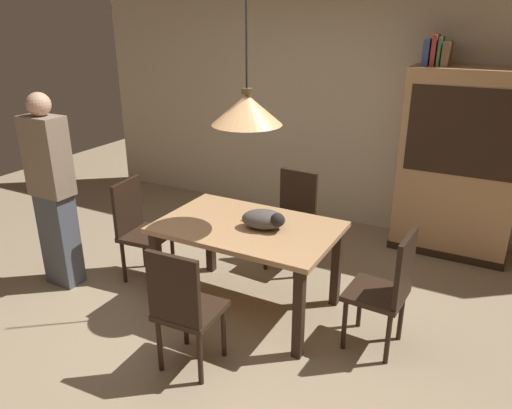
{
  "coord_description": "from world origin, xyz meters",
  "views": [
    {
      "loc": [
        1.77,
        -2.64,
        2.3
      ],
      "look_at": [
        0.02,
        0.63,
        0.85
      ],
      "focal_mm": 34.21,
      "sensor_mm": 36.0,
      "label": 1
    }
  ],
  "objects_px": {
    "cat_sleeping": "(265,219)",
    "book_red_tall": "(435,50)",
    "pendant_lamp": "(247,109)",
    "hutch_bookcase": "(458,169)",
    "chair_left_side": "(139,226)",
    "chair_near_front": "(184,306)",
    "book_brown_thick": "(447,54)",
    "dining_table": "(248,237)",
    "book_blue_wide": "(428,52)",
    "chair_far_back": "(293,215)",
    "chair_right_side": "(388,287)",
    "book_green_slim": "(440,51)",
    "person_standing": "(53,192)"
  },
  "relations": [
    {
      "from": "chair_right_side",
      "to": "cat_sleeping",
      "type": "xyz_separation_m",
      "value": [
        -0.98,
        0.01,
        0.32
      ]
    },
    {
      "from": "person_standing",
      "to": "chair_far_back",
      "type": "bearing_deg",
      "value": 37.69
    },
    {
      "from": "hutch_bookcase",
      "to": "book_red_tall",
      "type": "bearing_deg",
      "value": 179.76
    },
    {
      "from": "chair_near_front",
      "to": "cat_sleeping",
      "type": "bearing_deg",
      "value": 80.8
    },
    {
      "from": "cat_sleeping",
      "to": "book_red_tall",
      "type": "height_order",
      "value": "book_red_tall"
    },
    {
      "from": "chair_near_front",
      "to": "chair_far_back",
      "type": "bearing_deg",
      "value": 89.97
    },
    {
      "from": "chair_left_side",
      "to": "chair_far_back",
      "type": "bearing_deg",
      "value": 38.02
    },
    {
      "from": "dining_table",
      "to": "chair_near_front",
      "type": "relative_size",
      "value": 1.51
    },
    {
      "from": "book_brown_thick",
      "to": "chair_near_front",
      "type": "bearing_deg",
      "value": -110.94
    },
    {
      "from": "book_blue_wide",
      "to": "book_red_tall",
      "type": "height_order",
      "value": "book_red_tall"
    },
    {
      "from": "pendant_lamp",
      "to": "chair_near_front",
      "type": "bearing_deg",
      "value": -89.74
    },
    {
      "from": "hutch_bookcase",
      "to": "person_standing",
      "type": "distance_m",
      "value": 3.78
    },
    {
      "from": "pendant_lamp",
      "to": "hutch_bookcase",
      "type": "distance_m",
      "value": 2.43
    },
    {
      "from": "pendant_lamp",
      "to": "person_standing",
      "type": "xyz_separation_m",
      "value": [
        -1.68,
        -0.42,
        -0.79
      ]
    },
    {
      "from": "chair_near_front",
      "to": "hutch_bookcase",
      "type": "height_order",
      "value": "hutch_bookcase"
    },
    {
      "from": "book_brown_thick",
      "to": "person_standing",
      "type": "relative_size",
      "value": 0.14
    },
    {
      "from": "pendant_lamp",
      "to": "book_brown_thick",
      "type": "relative_size",
      "value": 5.42
    },
    {
      "from": "dining_table",
      "to": "chair_far_back",
      "type": "distance_m",
      "value": 0.89
    },
    {
      "from": "book_green_slim",
      "to": "person_standing",
      "type": "relative_size",
      "value": 0.15
    },
    {
      "from": "pendant_lamp",
      "to": "dining_table",
      "type": "bearing_deg",
      "value": 122.01
    },
    {
      "from": "chair_left_side",
      "to": "book_red_tall",
      "type": "relative_size",
      "value": 3.32
    },
    {
      "from": "pendant_lamp",
      "to": "chair_left_side",
      "type": "bearing_deg",
      "value": -179.62
    },
    {
      "from": "dining_table",
      "to": "hutch_bookcase",
      "type": "relative_size",
      "value": 0.76
    },
    {
      "from": "dining_table",
      "to": "cat_sleeping",
      "type": "relative_size",
      "value": 3.46
    },
    {
      "from": "dining_table",
      "to": "book_blue_wide",
      "type": "distance_m",
      "value": 2.47
    },
    {
      "from": "chair_far_back",
      "to": "chair_near_front",
      "type": "distance_m",
      "value": 1.76
    },
    {
      "from": "book_blue_wide",
      "to": "chair_far_back",
      "type": "bearing_deg",
      "value": -131.18
    },
    {
      "from": "hutch_bookcase",
      "to": "book_red_tall",
      "type": "distance_m",
      "value": 1.16
    },
    {
      "from": "dining_table",
      "to": "chair_left_side",
      "type": "distance_m",
      "value": 1.14
    },
    {
      "from": "chair_right_side",
      "to": "chair_near_front",
      "type": "height_order",
      "value": "same"
    },
    {
      "from": "hutch_bookcase",
      "to": "book_blue_wide",
      "type": "height_order",
      "value": "book_blue_wide"
    },
    {
      "from": "book_blue_wide",
      "to": "book_brown_thick",
      "type": "distance_m",
      "value": 0.17
    },
    {
      "from": "book_red_tall",
      "to": "chair_right_side",
      "type": "bearing_deg",
      "value": -84.74
    },
    {
      "from": "chair_left_side",
      "to": "book_green_slim",
      "type": "distance_m",
      "value": 3.21
    },
    {
      "from": "book_blue_wide",
      "to": "hutch_bookcase",
      "type": "bearing_deg",
      "value": -0.2
    },
    {
      "from": "chair_right_side",
      "to": "pendant_lamp",
      "type": "distance_m",
      "value": 1.61
    },
    {
      "from": "hutch_bookcase",
      "to": "cat_sleeping",
      "type": "bearing_deg",
      "value": -121.77
    },
    {
      "from": "chair_far_back",
      "to": "person_standing",
      "type": "height_order",
      "value": "person_standing"
    },
    {
      "from": "chair_left_side",
      "to": "book_brown_thick",
      "type": "bearing_deg",
      "value": 40.9
    },
    {
      "from": "chair_far_back",
      "to": "pendant_lamp",
      "type": "distance_m",
      "value": 1.45
    },
    {
      "from": "pendant_lamp",
      "to": "book_red_tall",
      "type": "distance_m",
      "value": 2.14
    },
    {
      "from": "chair_right_side",
      "to": "person_standing",
      "type": "xyz_separation_m",
      "value": [
        -2.81,
        -0.42,
        0.36
      ]
    },
    {
      "from": "chair_left_side",
      "to": "hutch_bookcase",
      "type": "relative_size",
      "value": 0.5
    },
    {
      "from": "book_green_slim",
      "to": "person_standing",
      "type": "distance_m",
      "value": 3.71
    },
    {
      "from": "pendant_lamp",
      "to": "book_green_slim",
      "type": "relative_size",
      "value": 5.0
    },
    {
      "from": "hutch_bookcase",
      "to": "book_brown_thick",
      "type": "distance_m",
      "value": 1.1
    },
    {
      "from": "chair_far_back",
      "to": "hutch_bookcase",
      "type": "height_order",
      "value": "hutch_bookcase"
    },
    {
      "from": "book_red_tall",
      "to": "hutch_bookcase",
      "type": "bearing_deg",
      "value": -0.24
    },
    {
      "from": "chair_near_front",
      "to": "book_brown_thick",
      "type": "height_order",
      "value": "book_brown_thick"
    },
    {
      "from": "book_blue_wide",
      "to": "book_brown_thick",
      "type": "relative_size",
      "value": 1.0
    }
  ]
}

